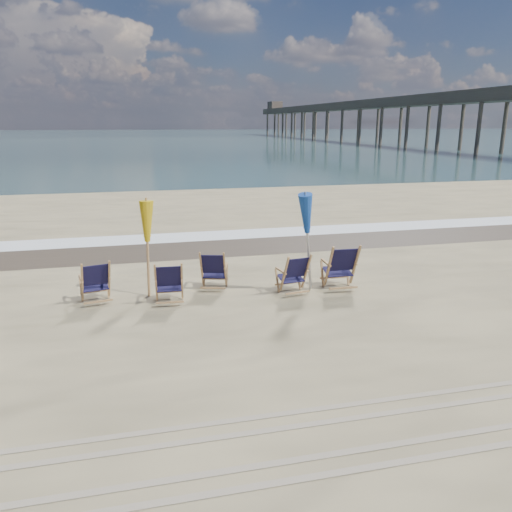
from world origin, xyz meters
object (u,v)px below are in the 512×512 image
at_px(beach_chair_1, 182,283).
at_px(umbrella_blue, 309,216).
at_px(umbrella_yellow, 146,227).
at_px(beach_chair_2, 225,271).
at_px(beach_chair_0, 109,281).
at_px(fishing_pier, 375,116).
at_px(beach_chair_4, 355,267).
at_px(beach_chair_3, 307,273).

relative_size(beach_chair_1, umbrella_blue, 0.42).
relative_size(umbrella_yellow, umbrella_blue, 0.90).
bearing_deg(beach_chair_2, umbrella_yellow, 13.18).
height_order(beach_chair_0, fishing_pier, fishing_pier).
distance_m(beach_chair_4, umbrella_yellow, 4.58).
relative_size(beach_chair_0, beach_chair_1, 1.02).
relative_size(beach_chair_3, beach_chair_4, 0.86).
bearing_deg(umbrella_yellow, beach_chair_2, -2.88).
xyz_separation_m(beach_chair_4, fishing_pier, (35.78, 71.88, 4.11)).
bearing_deg(beach_chair_0, beach_chair_4, 163.19).
height_order(beach_chair_2, beach_chair_3, beach_chair_3).
xyz_separation_m(beach_chair_2, umbrella_blue, (1.71, -0.55, 1.25)).
bearing_deg(beach_chair_1, beach_chair_4, -176.24).
distance_m(beach_chair_0, umbrella_blue, 4.34).
relative_size(umbrella_blue, fishing_pier, 0.02).
bearing_deg(beach_chair_2, beach_chair_4, -176.41).
height_order(beach_chair_4, umbrella_blue, umbrella_blue).
xyz_separation_m(beach_chair_3, beach_chair_4, (1.12, -0.01, 0.07)).
distance_m(beach_chair_2, umbrella_yellow, 1.93).
bearing_deg(beach_chair_2, umbrella_blue, 178.30).
relative_size(beach_chair_0, umbrella_yellow, 0.47).
bearing_deg(beach_chair_1, fishing_pier, -115.30).
distance_m(beach_chair_4, fishing_pier, 80.39).
bearing_deg(beach_chair_1, beach_chair_3, -175.85).
bearing_deg(beach_chair_3, beach_chair_4, 171.06).
xyz_separation_m(umbrella_yellow, umbrella_blue, (3.34, -0.63, 0.21)).
bearing_deg(fishing_pier, beach_chair_0, -119.85).
bearing_deg(beach_chair_4, fishing_pier, -114.06).
height_order(beach_chair_1, beach_chair_2, beach_chair_1).
distance_m(beach_chair_0, umbrella_yellow, 1.33).
bearing_deg(beach_chair_2, beach_chair_1, 48.57).
height_order(beach_chair_0, umbrella_blue, umbrella_blue).
distance_m(beach_chair_0, beach_chair_4, 5.24).
height_order(beach_chair_0, beach_chair_3, beach_chair_0).
distance_m(beach_chair_2, beach_chair_4, 2.86).
bearing_deg(umbrella_yellow, fishing_pier, 60.54).
xyz_separation_m(beach_chair_1, beach_chair_4, (3.79, 0.02, 0.07)).
relative_size(beach_chair_4, umbrella_blue, 0.48).
xyz_separation_m(beach_chair_0, umbrella_yellow, (0.80, 0.26, 1.03)).
xyz_separation_m(beach_chair_4, umbrella_yellow, (-4.42, 0.70, 0.96)).
xyz_separation_m(umbrella_yellow, fishing_pier, (40.20, 71.18, 3.15)).
bearing_deg(beach_chair_4, beach_chair_0, -2.36).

